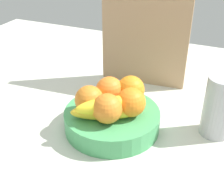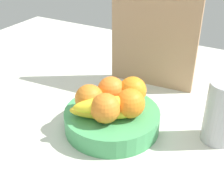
{
  "view_description": "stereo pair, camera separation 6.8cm",
  "coord_description": "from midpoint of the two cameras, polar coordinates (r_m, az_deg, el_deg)",
  "views": [
    {
      "loc": [
        25.56,
        -62.63,
        49.05
      ],
      "look_at": [
        -0.75,
        -1.9,
        9.36
      ],
      "focal_mm": 48.66,
      "sensor_mm": 36.0,
      "label": 1
    },
    {
      "loc": [
        31.68,
        -59.59,
        49.05
      ],
      "look_at": [
        -0.75,
        -1.9,
        9.36
      ],
      "focal_mm": 48.66,
      "sensor_mm": 36.0,
      "label": 2
    }
  ],
  "objects": [
    {
      "name": "ground_plane",
      "position": [
        0.84,
        3.42,
        -5.95
      ],
      "size": [
        180.0,
        140.0,
        3.0
      ],
      "primitive_type": "cube",
      "color": "beige"
    },
    {
      "name": "fruit_bowl",
      "position": [
        0.81,
        2.43,
        -4.13
      ],
      "size": [
        25.2,
        25.2,
        5.36
      ],
      "primitive_type": "cylinder",
      "color": "#48A361",
      "rests_on": "ground_plane"
    },
    {
      "name": "orange_front_left",
      "position": [
        0.81,
        2.24,
        1.38
      ],
      "size": [
        7.5,
        7.5,
        7.5
      ],
      "primitive_type": "sphere",
      "color": "orange",
      "rests_on": "fruit_bowl"
    },
    {
      "name": "orange_front_right",
      "position": [
        0.77,
        -1.76,
        -0.21
      ],
      "size": [
        7.5,
        7.5,
        7.5
      ],
      "primitive_type": "sphere",
      "color": "orange",
      "rests_on": "fruit_bowl"
    },
    {
      "name": "orange_center",
      "position": [
        0.73,
        1.49,
        -2.05
      ],
      "size": [
        7.5,
        7.5,
        7.5
      ],
      "primitive_type": "sphere",
      "color": "orange",
      "rests_on": "fruit_bowl"
    },
    {
      "name": "orange_back_left",
      "position": [
        0.76,
        6.01,
        -1.09
      ],
      "size": [
        7.5,
        7.5,
        7.5
      ],
      "primitive_type": "sphere",
      "color": "orange",
      "rests_on": "fruit_bowl"
    },
    {
      "name": "orange_back_right",
      "position": [
        0.81,
        6.3,
        1.37
      ],
      "size": [
        7.5,
        7.5,
        7.5
      ],
      "primitive_type": "sphere",
      "color": "orange",
      "rests_on": "fruit_bowl"
    },
    {
      "name": "banana_bunch",
      "position": [
        0.75,
        1.25,
        -1.94
      ],
      "size": [
        17.12,
        13.9,
        6.2
      ],
      "color": "yellow",
      "rests_on": "fruit_bowl"
    },
    {
      "name": "cutting_board",
      "position": [
        0.98,
        9.9,
        12.01
      ],
      "size": [
        28.06,
        3.96,
        36.0
      ],
      "primitive_type": "cube",
      "rotation": [
        0.0,
        0.0,
        0.08
      ],
      "color": "tan",
      "rests_on": "ground_plane"
    },
    {
      "name": "thermos_tumbler",
      "position": [
        0.79,
        22.23,
        -2.66
      ],
      "size": [
        7.95,
        7.95,
        16.22
      ],
      "primitive_type": "cylinder",
      "color": "#AFAFB4",
      "rests_on": "ground_plane"
    }
  ]
}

